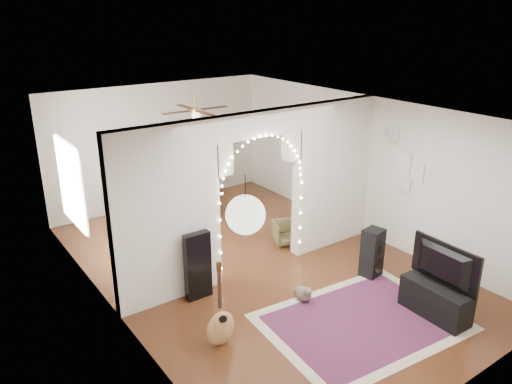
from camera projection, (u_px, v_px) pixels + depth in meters
floor at (258, 266)px, 8.60m from camera, size 7.50×7.50×0.00m
ceiling at (258, 111)px, 7.67m from camera, size 5.00×7.50×0.02m
wall_back at (159, 145)px, 10.99m from camera, size 5.00×0.02×2.70m
wall_front at (466, 293)px, 5.27m from camera, size 5.00×0.02×2.70m
wall_left at (109, 230)px, 6.76m from camera, size 0.02×7.50×2.70m
wall_right at (364, 167)px, 9.50m from camera, size 0.02×7.50×2.70m
divider_wall at (258, 189)px, 8.11m from camera, size 5.00×0.20×2.70m
fairy_lights at (263, 184)px, 7.96m from camera, size 1.64×0.04×1.60m
window at (71, 184)px, 8.10m from camera, size 0.04×1.20×1.40m
wall_clock at (392, 134)px, 8.77m from camera, size 0.03×0.31×0.31m
picture_frames at (407, 172)px, 8.68m from camera, size 0.02×0.50×0.70m
paper_lantern at (245, 215)px, 4.95m from camera, size 0.40×0.40×0.40m
ceiling_fan at (196, 110)px, 9.30m from camera, size 1.10×1.10×0.30m
area_rug at (362, 322)px, 7.05m from camera, size 2.86×2.24×0.02m
guitar_case at (198, 266)px, 7.51m from camera, size 0.41×0.14×1.07m
acoustic_guitar at (220, 315)px, 6.44m from camera, size 0.44×0.30×1.04m
tabby_cat at (304, 293)px, 7.54m from camera, size 0.25×0.47×0.31m
floor_speaker at (372, 253)px, 8.17m from camera, size 0.36×0.33×0.83m
media_console at (435, 300)px, 7.14m from camera, size 0.43×1.01×0.50m
tv at (440, 266)px, 6.95m from camera, size 0.17×1.08×0.62m
bookcase at (172, 171)px, 11.08m from camera, size 1.55×0.50×1.56m
dining_table at (183, 187)px, 10.40m from camera, size 1.27×0.91×0.76m
flower_vase at (182, 179)px, 10.34m from camera, size 0.20×0.20×0.19m
dining_chair_left at (127, 218)px, 9.95m from camera, size 0.72×0.73×0.52m
dining_chair_right at (286, 232)px, 9.39m from camera, size 0.61×0.62×0.44m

